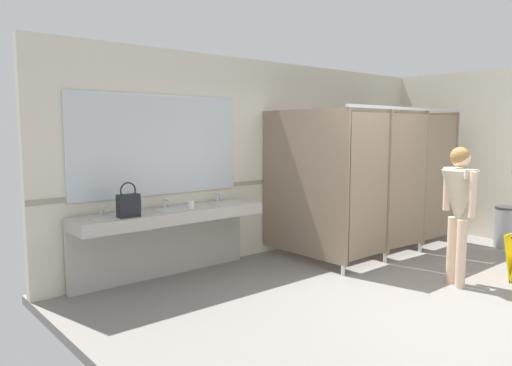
{
  "coord_description": "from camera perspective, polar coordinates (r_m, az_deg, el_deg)",
  "views": [
    {
      "loc": [
        -4.85,
        -2.69,
        1.8
      ],
      "look_at": [
        -1.3,
        1.47,
        1.19
      ],
      "focal_mm": 33.64,
      "sensor_mm": 36.0,
      "label": 1
    }
  ],
  "objects": [
    {
      "name": "mirror_panel",
      "position": [
        5.95,
        -11.45,
        4.45
      ],
      "size": [
        2.27,
        0.02,
        1.21
      ],
      "primitive_type": "cube",
      "color": "silver",
      "rests_on": "wall_back"
    },
    {
      "name": "wall_back",
      "position": [
        7.18,
        2.12,
        3.05
      ],
      "size": [
        7.02,
        0.12,
        2.78
      ],
      "primitive_type": "cube",
      "color": "beige",
      "rests_on": "ground_plane"
    },
    {
      "name": "wall_back_tile_band",
      "position": [
        7.16,
        2.46,
        0.32
      ],
      "size": [
        7.02,
        0.01,
        0.06
      ],
      "primitive_type": "cube",
      "color": "#9E937F",
      "rests_on": "wall_back"
    },
    {
      "name": "soap_dispenser",
      "position": [
        5.75,
        -13.82,
        -2.4
      ],
      "size": [
        0.07,
        0.07,
        0.2
      ],
      "color": "teal",
      "rests_on": "vanity_counter"
    },
    {
      "name": "handbag",
      "position": [
        5.35,
        -14.93,
        -2.48
      ],
      "size": [
        0.24,
        0.1,
        0.38
      ],
      "color": "black",
      "rests_on": "vanity_counter"
    },
    {
      "name": "ground_plane",
      "position": [
        5.85,
        19.86,
        -12.48
      ],
      "size": [
        7.02,
        5.64,
        0.1
      ],
      "primitive_type": "cube",
      "color": "gray"
    },
    {
      "name": "bathroom_stalls",
      "position": [
        7.3,
        14.01,
        0.64
      ],
      "size": [
        2.72,
        1.56,
        2.11
      ],
      "color": "#84705B",
      "rests_on": "ground_plane"
    },
    {
      "name": "trash_bin",
      "position": [
        8.34,
        27.66,
        -4.66
      ],
      "size": [
        0.36,
        0.36,
        0.63
      ],
      "color": "#99999E",
      "rests_on": "ground_plane"
    },
    {
      "name": "person_standing",
      "position": [
        5.94,
        22.97,
        -1.79
      ],
      "size": [
        0.55,
        0.55,
        1.61
      ],
      "color": "beige",
      "rests_on": "ground_plane"
    },
    {
      "name": "vanity_counter",
      "position": [
        5.9,
        -10.31,
        -5.2
      ],
      "size": [
        2.37,
        0.55,
        0.97
      ],
      "color": "#B2ADA3",
      "rests_on": "ground_plane"
    },
    {
      "name": "paper_cup",
      "position": [
        5.77,
        -7.72,
        -2.61
      ],
      "size": [
        0.07,
        0.07,
        0.09
      ],
      "primitive_type": "cylinder",
      "color": "white",
      "rests_on": "vanity_counter"
    }
  ]
}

